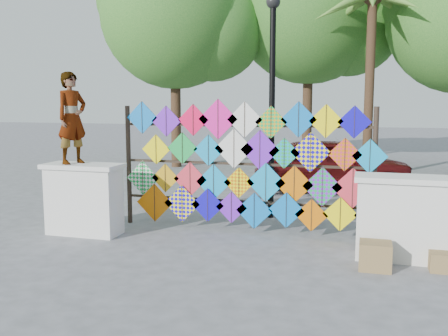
{
  "coord_description": "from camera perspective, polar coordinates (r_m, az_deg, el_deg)",
  "views": [
    {
      "loc": [
        2.13,
        -7.99,
        2.39
      ],
      "look_at": [
        -0.31,
        0.6,
        1.19
      ],
      "focal_mm": 40.0,
      "sensor_mm": 36.0,
      "label": 1
    }
  ],
  "objects": [
    {
      "name": "ground",
      "position": [
        8.6,
        0.88,
        -8.47
      ],
      "size": [
        80.0,
        80.0,
        0.0
      ],
      "primitive_type": "plane",
      "color": "gray",
      "rests_on": "ground"
    },
    {
      "name": "parapet_left",
      "position": [
        9.33,
        -15.71,
        -3.38
      ],
      "size": [
        1.4,
        0.65,
        1.28
      ],
      "color": "silver",
      "rests_on": "ground"
    },
    {
      "name": "parapet_right",
      "position": [
        8.0,
        19.62,
        -5.35
      ],
      "size": [
        1.4,
        0.65,
        1.28
      ],
      "color": "silver",
      "rests_on": "ground"
    },
    {
      "name": "kite_rack",
      "position": [
        9.02,
        2.61,
        0.13
      ],
      "size": [
        4.93,
        0.24,
        2.44
      ],
      "color": "black",
      "rests_on": "ground"
    },
    {
      "name": "tree_west",
      "position": [
        18.47,
        -5.33,
        16.95
      ],
      "size": [
        5.85,
        5.2,
        8.01
      ],
      "color": "#4A3120",
      "rests_on": "ground"
    },
    {
      "name": "tree_mid",
      "position": [
        19.42,
        10.08,
        17.59
      ],
      "size": [
        6.3,
        5.6,
        8.61
      ],
      "color": "#4A3120",
      "rests_on": "ground"
    },
    {
      "name": "palm_tree",
      "position": [
        16.19,
        16.57,
        16.46
      ],
      "size": [
        3.62,
        3.62,
        5.83
      ],
      "color": "#4A3120",
      "rests_on": "ground"
    },
    {
      "name": "vendor_woman",
      "position": [
        9.26,
        -16.98,
        5.48
      ],
      "size": [
        0.57,
        0.69,
        1.62
      ],
      "primitive_type": "imported",
      "rotation": [
        0.0,
        0.0,
        1.21
      ],
      "color": "#99999E",
      "rests_on": "parapet_left"
    },
    {
      "name": "sedan",
      "position": [
        13.77,
        12.29,
        0.48
      ],
      "size": [
        4.46,
        2.68,
        1.42
      ],
      "primitive_type": "imported",
      "rotation": [
        0.0,
        0.0,
        1.83
      ],
      "color": "#4E0D0D",
      "rests_on": "ground"
    },
    {
      "name": "lamppost",
      "position": [
        10.16,
        5.53,
        9.33
      ],
      "size": [
        0.28,
        0.28,
        4.46
      ],
      "color": "black",
      "rests_on": "ground"
    },
    {
      "name": "cardboard_box_near",
      "position": [
        7.54,
        16.89,
        -9.57
      ],
      "size": [
        0.45,
        0.4,
        0.4
      ],
      "primitive_type": "cube",
      "color": "olive",
      "rests_on": "ground"
    },
    {
      "name": "cardboard_box_far",
      "position": [
        7.79,
        23.59,
        -9.81
      ],
      "size": [
        0.32,
        0.3,
        0.27
      ],
      "primitive_type": "cube",
      "color": "olive",
      "rests_on": "ground"
    }
  ]
}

